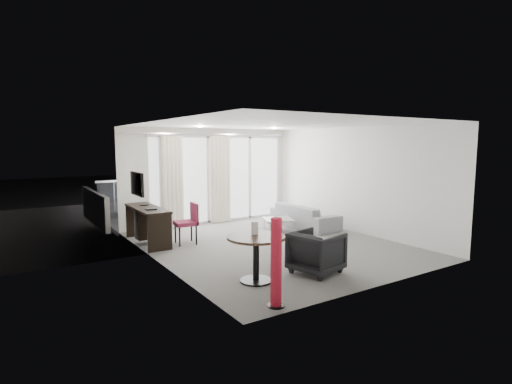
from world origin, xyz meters
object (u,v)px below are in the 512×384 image
tub_armchair (316,252)px  coffee_table (278,225)px  desk_chair (186,224)px  red_lamp (276,263)px  round_table (256,259)px  sofa (304,216)px  rattan_chair_a (225,199)px  rattan_chair_b (239,200)px  desk (148,225)px

tub_armchair → coffee_table: (1.34, 2.96, -0.20)m
desk_chair → red_lamp: bearing=-87.5°
round_table → desk_chair: bearing=89.8°
tub_armchair → sofa: tub_armchair is taller
coffee_table → rattan_chair_a: size_ratio=0.85×
desk_chair → coffee_table: bearing=4.8°
tub_armchair → red_lamp: bearing=105.8°
red_lamp → tub_armchair: bearing=29.2°
red_lamp → sofa: size_ratio=0.59×
coffee_table → rattan_chair_b: size_ratio=0.98×
tub_armchair → sofa: size_ratio=0.38×
sofa → rattan_chair_b: rattan_chair_b is taller
tub_armchair → round_table: bearing=67.2°
sofa → rattan_chair_b: (-0.20, 3.10, 0.07)m
sofa → rattan_chair_b: bearing=3.7°
round_table → red_lamp: size_ratio=0.76×
round_table → coffee_table: round_table is taller
sofa → rattan_chair_b: 3.11m
desk_chair → red_lamp: red_lamp is taller
desk_chair → sofa: desk_chair is taller
round_table → rattan_chair_b: size_ratio=1.27×
coffee_table → rattan_chair_b: rattan_chair_b is taller
desk → coffee_table: (3.13, -0.60, -0.24)m
rattan_chair_a → round_table: bearing=-112.1°
sofa → red_lamp: bearing=136.3°
round_table → coffee_table: (2.45, 2.78, -0.21)m
tub_armchair → coffee_table: bearing=-37.8°
red_lamp → sofa: bearing=46.3°
rattan_chair_a → red_lamp: bearing=-111.2°
round_table → sofa: size_ratio=0.45×
red_lamp → tub_armchair: 1.64m
desk → rattan_chair_b: bearing=33.8°
coffee_table → desk_chair: bearing=177.6°
coffee_table → sofa: sofa is taller
rattan_chair_b → sofa: bearing=-92.0°
rattan_chair_a → desk_chair: bearing=-128.7°
tub_armchair → rattan_chair_a: 6.34m
round_table → sofa: bearing=40.3°
tub_armchair → sofa: bearing=-50.0°
round_table → rattan_chair_b: bearing=62.1°
red_lamp → rattan_chair_a: bearing=67.0°
sofa → round_table: bearing=130.3°
sofa → desk_chair: bearing=89.4°
desk → red_lamp: size_ratio=1.40×
desk → rattan_chair_a: 4.21m
desk_chair → rattan_chair_a: size_ratio=1.07×
desk_chair → red_lamp: (-0.31, -3.85, 0.16)m
round_table → coffee_table: bearing=48.6°
coffee_table → red_lamp: bearing=-126.3°
red_lamp → rattan_chair_a: (2.95, 6.94, -0.19)m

